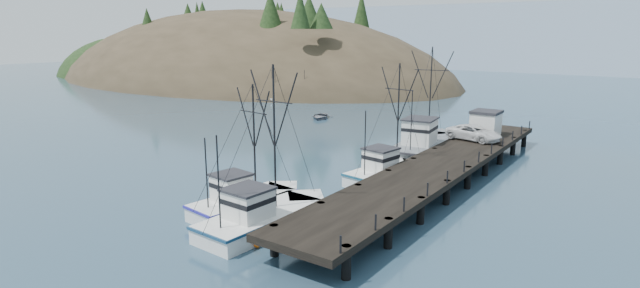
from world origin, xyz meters
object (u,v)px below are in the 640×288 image
object	(u,v)px
pier	(440,166)
work_vessel	(424,146)
trawler_far	(390,171)
motorboat	(320,118)
trawler_near	(266,216)
pier_shed	(486,123)
pickup_truck	(474,133)
trawler_mid	(247,201)

from	to	relation	value
pier	work_vessel	world-z (taller)	work_vessel
trawler_far	motorboat	size ratio (longest dim) A/B	2.24
trawler_near	pier_shed	xyz separation A→B (m)	(5.59, 31.34, 2.60)
work_vessel	pickup_truck	xyz separation A→B (m)	(4.62, 2.38, 1.59)
trawler_mid	trawler_far	xyz separation A→B (m)	(5.07, 13.83, 0.00)
work_vessel	trawler_mid	bearing A→B (deg)	-99.78
trawler_mid	trawler_near	bearing A→B (deg)	-25.98
pickup_truck	work_vessel	bearing A→B (deg)	128.99
pier	trawler_far	xyz separation A→B (m)	(-4.25, -1.43, -0.87)
trawler_far	pier_shed	world-z (taller)	trawler_far
trawler_mid	pickup_truck	world-z (taller)	trawler_mid
work_vessel	pickup_truck	size ratio (longest dim) A/B	2.47
trawler_near	pickup_truck	size ratio (longest dim) A/B	1.98
pier	motorboat	world-z (taller)	pier
trawler_far	work_vessel	world-z (taller)	work_vessel
trawler_far	pier_shed	distance (m)	16.57
pier	work_vessel	xyz separation A→B (m)	(-5.21, 8.60, -0.46)
trawler_near	trawler_mid	distance (m)	3.65
motorboat	trawler_far	bearing A→B (deg)	-65.42
work_vessel	motorboat	bearing A→B (deg)	149.87
trawler_near	pickup_truck	distance (m)	28.44
trawler_mid	motorboat	size ratio (longest dim) A/B	2.04
pickup_truck	pier_shed	bearing A→B (deg)	9.32
pickup_truck	motorboat	distance (m)	30.48
pier_shed	motorboat	world-z (taller)	pier_shed
pier_shed	pickup_truck	xyz separation A→B (m)	(-0.14, -3.50, -0.60)
pier	trawler_near	xyz separation A→B (m)	(-6.04, -16.86, -0.87)
trawler_far	motorboat	xyz separation A→B (m)	(-24.52, 23.71, -0.82)
pier	pier_shed	distance (m)	14.59
trawler_mid	pier_shed	world-z (taller)	trawler_mid
pier	pickup_truck	bearing A→B (deg)	93.09
trawler_near	work_vessel	bearing A→B (deg)	88.13
trawler_mid	motorboat	world-z (taller)	trawler_mid
trawler_far	pier_shed	bearing A→B (deg)	76.57
trawler_far	pickup_truck	world-z (taller)	trawler_far
trawler_near	trawler_far	size ratio (longest dim) A/B	1.06
motorboat	pier_shed	bearing A→B (deg)	-36.77
trawler_mid	motorboat	distance (m)	42.28
pickup_truck	pier	bearing A→B (deg)	-165.23
trawler_far	work_vessel	bearing A→B (deg)	95.47
pier_shed	trawler_mid	bearing A→B (deg)	-106.61
trawler_mid	trawler_far	size ratio (longest dim) A/B	0.91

